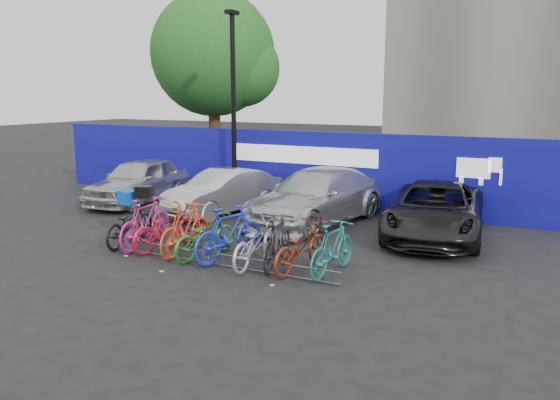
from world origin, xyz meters
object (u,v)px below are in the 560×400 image
Objects in this scene: car_0 at (139,181)px; bike_7 at (277,242)px; bike_9 at (333,248)px; bike_1 at (146,222)px; car_1 at (223,191)px; tree at (218,57)px; bike_rack at (216,259)px; car_2 at (316,196)px; bike_8 at (301,247)px; bike_2 at (166,228)px; lamppost at (233,103)px; car_3 at (435,210)px; bike_6 at (256,242)px; bike_5 at (229,233)px; bike_0 at (130,224)px; bike_3 at (186,229)px; bike_4 at (205,236)px.

car_0 reaches higher than bike_7.
bike_7 reaches higher than bike_9.
car_0 is 2.16× the size of bike_1.
car_0 is 3.35m from car_1.
tree is 3.90× the size of bike_1.
bike_1 is (-2.28, 0.49, 0.44)m from bike_rack.
bike_8 is at bearing -60.32° from car_2.
car_2 is 4.53m from bike_2.
bike_rack is 3.09× the size of bike_7.
car_0 reaches higher than bike_1.
lamppost reaches higher than bike_7.
car_3 is (10.37, -6.10, -4.39)m from tree.
car_3 reaches higher than bike_6.
car_1 is at bearing -41.73° from bike_5.
car_2 reaches higher than bike_9.
bike_3 reaches higher than bike_0.
lamppost is at bearing 121.70° from car_1.
bike_0 is (-0.10, -3.98, -0.16)m from car_1.
car_3 is 5.02m from bike_6.
bike_0 is (3.25, -4.09, -0.24)m from car_0.
bike_1 is (0.42, -4.01, -0.06)m from car_1.
car_0 is 2.39× the size of bike_7.
car_2 is 5.14m from bike_0.
bike_6 is (1.83, -0.02, -0.06)m from bike_3.
bike_9 is at bearing -165.82° from bike_4.
bike_rack is 1.34m from bike_7.
car_3 reaches higher than bike_4.
bike_0 is (-2.79, 0.52, 0.33)m from bike_rack.
tree is 3.99× the size of bike_6.
bike_9 reaches higher than bike_rack.
car_2 is (7.09, -6.05, -4.33)m from tree.
bike_9 is at bearing -24.33° from car_1.
bike_7 is (2.28, 0.08, -0.03)m from bike_3.
bike_6 is at bearing 170.66° from bike_0.
bike_2 is at bearing -63.30° from car_1.
bike_0 is (-3.11, -4.09, -0.25)m from car_2.
bike_0 is at bearing -3.22° from bike_3.
bike_9 is (0.67, 0.07, 0.04)m from bike_8.
car_3 is 2.69× the size of bike_7.
bike_4 is (1.72, -0.05, -0.12)m from bike_1.
car_2 is 2.55× the size of bike_5.
car_2 is (3.01, 0.11, 0.09)m from car_1.
bike_3 is (-1.43, -4.13, -0.17)m from car_2.
lamppost reaches higher than bike_8.
car_0 is 8.74m from bike_8.
tree is at bearing 143.01° from car_3.
car_2 reaches higher than bike_3.
bike_2 reaches higher than bike_4.
bike_5 reaches higher than bike_7.
car_3 reaches higher than bike_9.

